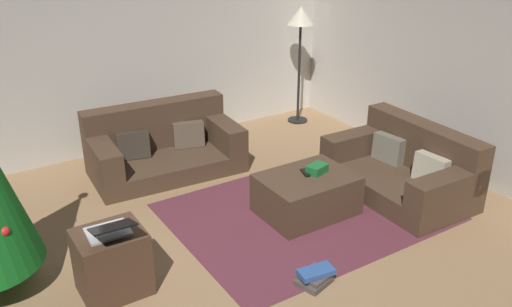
% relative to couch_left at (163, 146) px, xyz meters
% --- Properties ---
extents(ground_plane, '(6.40, 6.40, 0.00)m').
position_rel_couch_left_xyz_m(ground_plane, '(-0.30, -2.26, -0.28)').
color(ground_plane, '#93704C').
extents(rear_partition, '(6.40, 0.12, 2.60)m').
position_rel_couch_left_xyz_m(rear_partition, '(-0.30, 0.88, 1.02)').
color(rear_partition, beige).
rests_on(rear_partition, ground_plane).
extents(corner_partition, '(0.12, 6.40, 2.60)m').
position_rel_couch_left_xyz_m(corner_partition, '(2.84, -2.26, 1.02)').
color(corner_partition, beige).
rests_on(corner_partition, ground_plane).
extents(couch_left, '(1.73, 1.00, 0.75)m').
position_rel_couch_left_xyz_m(couch_left, '(0.00, 0.00, 0.00)').
color(couch_left, '#473323').
rests_on(couch_left, ground_plane).
extents(couch_right, '(0.96, 1.55, 0.73)m').
position_rel_couch_left_xyz_m(couch_right, '(1.96, -1.91, -0.01)').
color(couch_right, '#473323').
rests_on(couch_right, ground_plane).
extents(ottoman, '(0.91, 0.68, 0.40)m').
position_rel_couch_left_xyz_m(ottoman, '(0.79, -1.70, -0.08)').
color(ottoman, '#473323').
rests_on(ottoman, ground_plane).
extents(gift_box, '(0.23, 0.19, 0.09)m').
position_rel_couch_left_xyz_m(gift_box, '(0.92, -1.69, 0.16)').
color(gift_box, '#19662D').
rests_on(gift_box, ottoman).
extents(tv_remote, '(0.09, 0.17, 0.02)m').
position_rel_couch_left_xyz_m(tv_remote, '(0.81, -1.65, 0.13)').
color(tv_remote, black).
rests_on(tv_remote, ottoman).
extents(side_table, '(0.52, 0.44, 0.54)m').
position_rel_couch_left_xyz_m(side_table, '(-1.25, -1.87, -0.01)').
color(side_table, '#4C3323').
rests_on(side_table, ground_plane).
extents(laptop, '(0.34, 0.44, 0.19)m').
position_rel_couch_left_xyz_m(laptop, '(-1.25, -1.94, 0.32)').
color(laptop, silver).
rests_on(laptop, side_table).
extents(book_stack, '(0.33, 0.29, 0.13)m').
position_rel_couch_left_xyz_m(book_stack, '(0.16, -2.66, -0.22)').
color(book_stack, '#4C423D').
rests_on(book_stack, ground_plane).
extents(corner_lamp, '(0.36, 0.36, 1.62)m').
position_rel_couch_left_xyz_m(corner_lamp, '(2.27, 0.43, 1.10)').
color(corner_lamp, black).
rests_on(corner_lamp, ground_plane).
extents(area_rug, '(2.60, 2.00, 0.01)m').
position_rel_couch_left_xyz_m(area_rug, '(0.79, -1.70, -0.28)').
color(area_rug, '#5A2835').
rests_on(area_rug, ground_plane).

